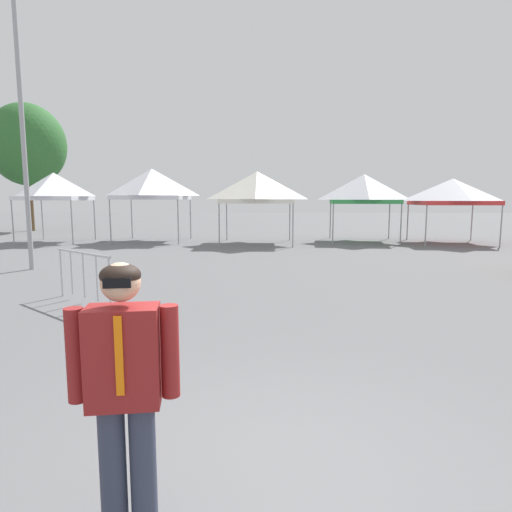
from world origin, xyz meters
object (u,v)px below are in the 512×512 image
light_pole_opposite_side (20,90)px  tree_behind_tents_center (27,145)px  canopy_tent_far_right (152,184)px  canopy_tent_center (364,189)px  crowd_barrier_by_lift (83,267)px  canopy_tent_far_left (257,187)px  canopy_tent_behind_left (452,192)px  canopy_tent_behind_center (54,187)px  person_foreground (125,386)px

light_pole_opposite_side → tree_behind_tents_center: 18.66m
canopy_tent_far_right → light_pole_opposite_side: bearing=-95.2°
canopy_tent_center → crowd_barrier_by_lift: (-7.86, -14.15, -1.92)m
canopy_tent_far_left → canopy_tent_center: (5.33, 1.58, -0.05)m
light_pole_opposite_side → crowd_barrier_by_lift: size_ratio=5.48×
canopy_tent_center → light_pole_opposite_side: size_ratio=0.37×
crowd_barrier_by_lift → canopy_tent_far_right: bearing=102.4°
canopy_tent_behind_left → crowd_barrier_by_lift: bearing=-131.4°
canopy_tent_behind_left → light_pole_opposite_side: light_pole_opposite_side is taller
tree_behind_tents_center → canopy_tent_behind_center: bearing=-51.0°
canopy_tent_behind_center → canopy_tent_center: canopy_tent_behind_center is taller
light_pole_opposite_side → crowd_barrier_by_lift: (3.74, -4.07, -4.57)m
light_pole_opposite_side → canopy_tent_far_left: bearing=53.6°
canopy_tent_far_right → canopy_tent_behind_left: bearing=1.5°
crowd_barrier_by_lift → canopy_tent_far_left: bearing=78.6°
canopy_tent_far_left → tree_behind_tents_center: 18.02m
person_foreground → canopy_tent_center: bearing=77.3°
canopy_tent_far_left → person_foreground: bearing=-87.6°
canopy_tent_behind_center → light_pole_opposite_side: light_pole_opposite_side is taller
canopy_tent_center → canopy_tent_behind_left: (4.19, -0.49, -0.15)m
light_pole_opposite_side → tree_behind_tents_center: size_ratio=1.11×
canopy_tent_far_left → tree_behind_tents_center: tree_behind_tents_center is taller
canopy_tent_center → person_foreground: canopy_tent_center is taller
canopy_tent_behind_left → canopy_tent_far_right: bearing=-178.5°
canopy_tent_behind_center → canopy_tent_far_right: (4.82, 0.73, 0.13)m
light_pole_opposite_side → crowd_barrier_by_lift: 7.17m
canopy_tent_behind_center → canopy_tent_center: size_ratio=1.00×
canopy_tent_behind_center → canopy_tent_center: (15.59, 1.61, -0.12)m
crowd_barrier_by_lift → canopy_tent_behind_left: bearing=48.6°
person_foreground → tree_behind_tents_center: bearing=123.2°
canopy_tent_behind_left → tree_behind_tents_center: size_ratio=0.41×
person_foreground → light_pole_opposite_side: (-7.06, 10.13, 4.29)m
canopy_tent_center → light_pole_opposite_side: bearing=-139.0°
canopy_tent_behind_center → canopy_tent_behind_left: canopy_tent_behind_center is taller
canopy_tent_center → person_foreground: 20.77m
canopy_tent_far_right → crowd_barrier_by_lift: size_ratio=2.14×
person_foreground → crowd_barrier_by_lift: 6.91m
canopy_tent_far_left → canopy_tent_behind_left: (9.52, 1.09, -0.20)m
canopy_tent_center → crowd_barrier_by_lift: size_ratio=2.00×
canopy_tent_center → light_pole_opposite_side: 15.59m
canopy_tent_behind_left → tree_behind_tents_center: (-25.71, 6.20, 3.28)m
canopy_tent_behind_left → light_pole_opposite_side: (-15.79, -9.59, 2.80)m
light_pole_opposite_side → tree_behind_tents_center: bearing=122.1°
tree_behind_tents_center → canopy_tent_behind_left: bearing=-13.6°
canopy_tent_far_right → person_foreground: (6.23, -19.32, -1.89)m
canopy_tent_center → crowd_barrier_by_lift: canopy_tent_center is taller
person_foreground → tree_behind_tents_center: size_ratio=0.21×
canopy_tent_far_right → light_pole_opposite_side: 9.53m
canopy_tent_center → tree_behind_tents_center: tree_behind_tents_center is taller
canopy_tent_behind_center → canopy_tent_far_right: 4.88m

